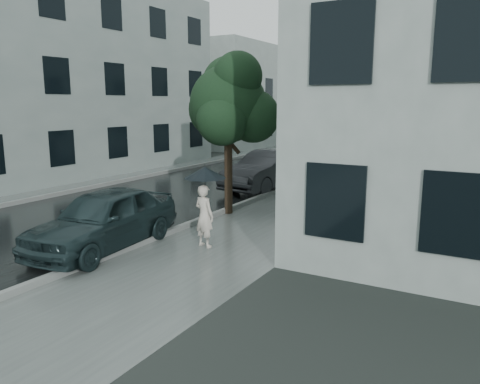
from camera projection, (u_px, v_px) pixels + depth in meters
The scene contains 14 objects.
ground at pixel (158, 273), 9.82m from camera, with size 120.00×120.00×0.00m, color black.
sidewalk at pixel (343, 186), 19.96m from camera, with size 3.50×60.00×0.01m, color slate.
kerb_near at pixel (303, 181), 20.83m from camera, with size 0.15×60.00×0.15m, color slate.
asphalt_road at pixel (235, 176), 22.53m from camera, with size 6.85×60.00×0.00m, color black.
kerb_far at pixel (176, 170), 24.21m from camera, with size 0.15×60.00×0.15m, color slate.
sidewalk_far at pixel (162, 170), 24.66m from camera, with size 1.70×60.00×0.01m, color #4C5451.
building_far_a at pixel (36, 76), 22.41m from camera, with size 7.02×20.00×9.50m.
building_far_b at pixel (251, 97), 41.36m from camera, with size 7.02×18.00×8.00m.
pedestrian at pixel (204, 216), 11.45m from camera, with size 0.57×0.37×1.55m, color beige.
umbrella at pixel (205, 173), 11.26m from camera, with size 1.06×1.06×1.11m.
street_tree at pixel (230, 103), 14.50m from camera, with size 3.11×2.83×5.02m.
lamp_post at pixel (308, 116), 18.70m from camera, with size 0.82×0.47×5.24m.
car_near at pixel (104, 219), 11.33m from camera, with size 1.74×4.33×1.48m, color #1B2B2D.
car_far at pixel (269, 170), 19.13m from camera, with size 1.66×4.77×1.57m, color #242629.
Camera 1 is at (6.09, -7.27, 3.52)m, focal length 35.00 mm.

